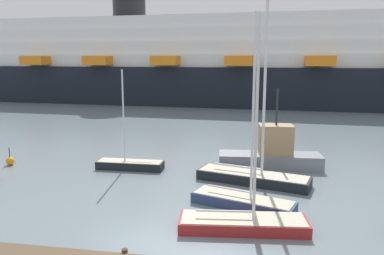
# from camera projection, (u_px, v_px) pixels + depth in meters

# --- Properties ---
(ground_plane) EXTENTS (600.00, 600.00, 0.00)m
(ground_plane) POSITION_uv_depth(u_px,v_px,m) (140.00, 242.00, 17.03)
(ground_plane) COLOR slate
(sailboat_0) EXTENTS (5.92, 3.34, 10.45)m
(sailboat_0) POSITION_uv_depth(u_px,v_px,m) (243.00, 199.00, 20.85)
(sailboat_0) COLOR navy
(sailboat_0) RESTS_ON ground_plane
(sailboat_2) EXTENTS (6.29, 2.46, 10.12)m
(sailboat_2) POSITION_uv_depth(u_px,v_px,m) (243.00, 221.00, 18.17)
(sailboat_2) COLOR maroon
(sailboat_2) RESTS_ON ground_plane
(sailboat_3) EXTENTS (7.62, 3.82, 12.77)m
(sailboat_3) POSITION_uv_depth(u_px,v_px,m) (253.00, 174.00, 24.95)
(sailboat_3) COLOR black
(sailboat_3) RESTS_ON ground_plane
(sailboat_4) EXTENTS (4.97, 1.40, 7.34)m
(sailboat_4) POSITION_uv_depth(u_px,v_px,m) (130.00, 164.00, 28.15)
(sailboat_4) COLOR black
(sailboat_4) RESTS_ON ground_plane
(fishing_boat_2) EXTENTS (7.73, 2.77, 5.92)m
(fishing_boat_2) POSITION_uv_depth(u_px,v_px,m) (272.00, 153.00, 28.38)
(fishing_boat_2) COLOR gray
(fishing_boat_2) RESTS_ON ground_plane
(channel_buoy_1) EXTENTS (0.63, 0.63, 1.37)m
(channel_buoy_1) POSITION_uv_depth(u_px,v_px,m) (10.00, 161.00, 29.16)
(channel_buoy_1) COLOR orange
(channel_buoy_1) RESTS_ON ground_plane
(cruise_ship) EXTENTS (121.47, 24.76, 21.36)m
(cruise_ship) POSITION_uv_depth(u_px,v_px,m) (243.00, 65.00, 67.93)
(cruise_ship) COLOR black
(cruise_ship) RESTS_ON ground_plane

